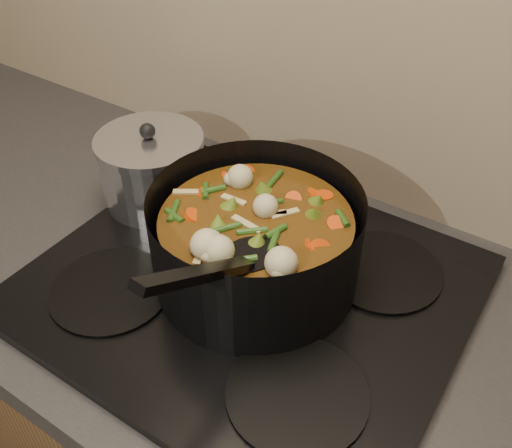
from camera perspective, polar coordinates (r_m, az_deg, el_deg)
The scene contains 4 objects.
counter at distance 1.25m, azimuth -0.52°, elevation -21.16°, with size 2.64×0.64×0.91m.
stovetop at distance 0.87m, azimuth -0.70°, elevation -6.16°, with size 0.62×0.54×0.03m.
stockpot at distance 0.82m, azimuth -0.00°, elevation -1.92°, with size 0.37×0.44×0.22m.
saucepan at distance 1.00m, azimuth -10.30°, elevation 5.47°, with size 0.18×0.18×0.15m.
Camera 1 is at (0.34, 1.43, 1.55)m, focal length 40.00 mm.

